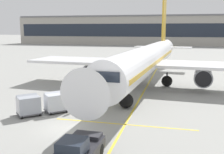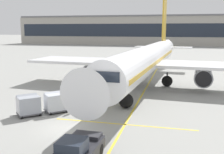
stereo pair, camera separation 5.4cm
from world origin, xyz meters
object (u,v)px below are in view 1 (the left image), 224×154
object	(u,v)px
ground_crew_by_loader	(78,95)
safety_cone_engine_keepout	(95,83)
baggage_cart_lead	(56,102)
baggage_cart_second	(28,105)
ground_crew_by_carts	(74,102)
pushback_tug	(77,152)
parked_airplane	(147,60)
belt_loader	(89,96)

from	to	relation	value
ground_crew_by_loader	safety_cone_engine_keepout	xyz separation A→B (m)	(-1.11, 9.65, -0.69)
baggage_cart_lead	baggage_cart_second	distance (m)	2.51
ground_crew_by_carts	baggage_cart_lead	bearing A→B (deg)	-166.51
pushback_tug	ground_crew_by_carts	size ratio (longest dim) A/B	2.54
parked_airplane	safety_cone_engine_keepout	size ratio (longest dim) A/B	67.88
belt_loader	ground_crew_by_carts	xyz separation A→B (m)	(-0.54, -2.95, 0.13)
baggage_cart_second	ground_crew_by_carts	xyz separation A→B (m)	(3.67, 1.98, -0.00)
ground_crew_by_loader	ground_crew_by_carts	bearing A→B (deg)	-77.25
parked_airplane	belt_loader	xyz separation A→B (m)	(-4.75, -10.32, -2.82)
belt_loader	baggage_cart_second	xyz separation A→B (m)	(-4.21, -4.93, 0.13)
ground_crew_by_carts	safety_cone_engine_keepout	xyz separation A→B (m)	(-1.73, 12.37, -0.69)
baggage_cart_second	ground_crew_by_loader	xyz separation A→B (m)	(3.06, 4.70, -0.00)
baggage_cart_lead	pushback_tug	xyz separation A→B (m)	(5.70, -9.22, -0.17)
ground_crew_by_carts	safety_cone_engine_keepout	bearing A→B (deg)	97.94
belt_loader	pushback_tug	bearing A→B (deg)	-74.69
baggage_cart_second	ground_crew_by_loader	size ratio (longest dim) A/B	1.46
parked_airplane	baggage_cart_lead	distance (m)	15.61
ground_crew_by_carts	pushback_tug	bearing A→B (deg)	-67.53
ground_crew_by_loader	belt_loader	bearing A→B (deg)	11.32
baggage_cart_lead	parked_airplane	bearing A→B (deg)	62.90
belt_loader	pushback_tug	distance (m)	13.05
baggage_cart_lead	safety_cone_engine_keepout	distance (m)	12.80
pushback_tug	baggage_cart_second	bearing A→B (deg)	135.00
baggage_cart_second	safety_cone_engine_keepout	size ratio (longest dim) A/B	4.03
parked_airplane	baggage_cart_lead	bearing A→B (deg)	-117.10
safety_cone_engine_keepout	ground_crew_by_carts	bearing A→B (deg)	-82.06
pushback_tug	baggage_cart_lead	bearing A→B (deg)	121.71
belt_loader	safety_cone_engine_keepout	distance (m)	9.70
safety_cone_engine_keepout	baggage_cart_second	bearing A→B (deg)	-97.73
belt_loader	safety_cone_engine_keepout	xyz separation A→B (m)	(-2.26, 9.42, -0.56)
safety_cone_engine_keepout	pushback_tug	bearing A→B (deg)	-75.45
pushback_tug	ground_crew_by_loader	distance (m)	13.18
baggage_cart_lead	ground_crew_by_carts	size ratio (longest dim) A/B	1.46
belt_loader	ground_crew_by_loader	xyz separation A→B (m)	(-1.15, -0.23, 0.13)
parked_airplane	baggage_cart_second	world-z (taller)	parked_airplane
parked_airplane	ground_crew_by_loader	bearing A→B (deg)	-119.22
baggage_cart_lead	baggage_cart_second	size ratio (longest dim) A/B	1.00
parked_airplane	ground_crew_by_carts	xyz separation A→B (m)	(-5.29, -13.27, -2.68)
baggage_cart_second	safety_cone_engine_keepout	world-z (taller)	baggage_cart_second
baggage_cart_lead	ground_crew_by_loader	distance (m)	3.32
ground_crew_by_loader	ground_crew_by_carts	world-z (taller)	same
belt_loader	pushback_tug	world-z (taller)	belt_loader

